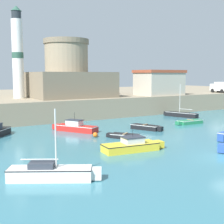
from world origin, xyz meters
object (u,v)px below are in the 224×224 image
object	(u,v)px
dinghy_black_4	(124,136)
dinghy_black_7	(146,127)
sailboat_white_6	(52,173)
dinghy_green_8	(189,122)
motorboat_yellow_3	(132,146)
fortress	(67,78)
lighthouse	(18,54)
mooring_buoy	(95,135)
motorboat_red_1	(75,127)
harbor_shed_mid_row	(159,82)
sailboat_black_0	(181,114)
truck_on_quay	(222,87)

from	to	relation	value
dinghy_black_4	dinghy_black_7	bearing A→B (deg)	29.08
sailboat_white_6	dinghy_green_8	bearing A→B (deg)	26.24
motorboat_yellow_3	dinghy_green_8	size ratio (longest dim) A/B	1.33
fortress	lighthouse	bearing A→B (deg)	178.27
dinghy_green_8	fortress	bearing A→B (deg)	120.02
dinghy_green_8	mooring_buoy	world-z (taller)	dinghy_green_8
sailboat_white_6	fortress	size ratio (longest dim) A/B	0.45
motorboat_red_1	dinghy_black_7	size ratio (longest dim) A/B	1.38
motorboat_red_1	dinghy_black_7	xyz separation A→B (m)	(7.95, -3.59, -0.19)
motorboat_yellow_3	harbor_shed_mid_row	world-z (taller)	harbor_shed_mid_row
sailboat_black_0	harbor_shed_mid_row	distance (m)	8.89
dinghy_green_8	motorboat_yellow_3	bearing A→B (deg)	-151.59
sailboat_white_6	truck_on_quay	bearing A→B (deg)	27.91
sailboat_white_6	dinghy_green_8	size ratio (longest dim) A/B	1.28
dinghy_green_8	fortress	xyz separation A→B (m)	(-10.43, 18.05, 6.03)
dinghy_black_7	mooring_buoy	distance (m)	7.66
dinghy_black_7	motorboat_red_1	bearing A→B (deg)	155.68
mooring_buoy	harbor_shed_mid_row	distance (m)	26.24
mooring_buoy	lighthouse	distance (m)	22.13
fortress	harbor_shed_mid_row	xyz separation A→B (m)	(16.00, -4.86, -0.93)
fortress	dinghy_black_7	bearing A→B (deg)	-82.62
sailboat_black_0	motorboat_red_1	distance (m)	20.34
sailboat_white_6	dinghy_green_8	distance (m)	27.52
dinghy_black_7	mooring_buoy	world-z (taller)	dinghy_black_7
mooring_buoy	sailboat_black_0	bearing A→B (deg)	20.40
dinghy_green_8	mooring_buoy	bearing A→B (deg)	-174.87
motorboat_yellow_3	dinghy_black_4	xyz separation A→B (m)	(2.54, 5.08, -0.23)
lighthouse	motorboat_yellow_3	bearing A→B (deg)	-84.37
sailboat_white_6	motorboat_red_1	bearing A→B (deg)	60.18
dinghy_black_4	mooring_buoy	world-z (taller)	dinghy_black_4
motorboat_red_1	dinghy_black_4	xyz separation A→B (m)	(2.73, -6.49, -0.26)
sailboat_black_0	mooring_buoy	distance (m)	21.12
dinghy_black_7	lighthouse	size ratio (longest dim) A/B	0.30
motorboat_red_1	fortress	distance (m)	17.02
sailboat_black_0	sailboat_white_6	size ratio (longest dim) A/B	1.02
dinghy_black_7	harbor_shed_mid_row	distance (m)	19.98
lighthouse	sailboat_white_6	bearing A→B (deg)	-101.60
fortress	lighthouse	size ratio (longest dim) A/B	0.91
sailboat_black_0	truck_on_quay	distance (m)	18.96
sailboat_white_6	harbor_shed_mid_row	size ratio (longest dim) A/B	0.69
dinghy_black_7	harbor_shed_mid_row	xyz separation A→B (m)	(13.59, 13.74, 5.07)
motorboat_yellow_3	fortress	world-z (taller)	fortress
motorboat_red_1	motorboat_yellow_3	size ratio (longest dim) A/B	0.97
motorboat_red_1	sailboat_white_6	world-z (taller)	sailboat_white_6
motorboat_yellow_3	harbor_shed_mid_row	size ratio (longest dim) A/B	0.72
harbor_shed_mid_row	dinghy_black_4	bearing A→B (deg)	-138.49
dinghy_black_7	mooring_buoy	size ratio (longest dim) A/B	7.71
sailboat_black_0	lighthouse	distance (m)	27.45
fortress	truck_on_quay	world-z (taller)	fortress
sailboat_black_0	fortress	world-z (taller)	fortress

